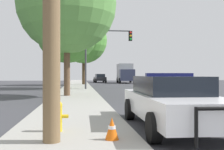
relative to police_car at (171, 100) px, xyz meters
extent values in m
cube|color=#A3A099|center=(-2.70, 0.36, -0.69)|extent=(3.00, 110.00, 0.13)
cube|color=white|center=(0.00, -0.06, -0.12)|extent=(1.95, 5.13, 0.60)
cube|color=black|center=(0.00, 0.19, 0.42)|extent=(1.65, 2.68, 0.49)
cylinder|color=black|center=(-0.94, -1.62, -0.42)|extent=(0.25, 0.68, 0.68)
cylinder|color=black|center=(0.94, 1.50, -0.42)|extent=(0.25, 0.68, 0.68)
cylinder|color=black|center=(-0.89, 1.53, -0.42)|extent=(0.25, 0.68, 0.68)
cylinder|color=black|center=(-0.47, -2.72, -0.21)|extent=(0.07, 0.07, 0.72)
cylinder|color=black|center=(-0.05, -2.73, 0.11)|extent=(0.89, 0.09, 0.07)
cube|color=navy|center=(0.00, 0.19, 0.71)|extent=(1.34, 0.22, 0.09)
cube|color=navy|center=(0.93, -0.08, -0.09)|extent=(0.07, 3.67, 0.17)
cylinder|color=gold|center=(-3.03, -0.73, -0.34)|extent=(0.21, 0.21, 0.59)
sphere|color=gold|center=(-3.03, -0.73, -0.01)|extent=(0.23, 0.23, 0.23)
cylinder|color=gold|center=(-3.22, -0.73, -0.28)|extent=(0.15, 0.09, 0.09)
cylinder|color=gold|center=(-2.85, -0.73, -0.28)|extent=(0.15, 0.09, 0.09)
cylinder|color=#424247|center=(-1.92, 17.82, 2.08)|extent=(0.16, 0.16, 5.43)
cylinder|color=#424247|center=(0.12, 17.82, 4.65)|extent=(4.07, 0.11, 0.11)
cube|color=black|center=(2.15, 17.82, 4.20)|extent=(0.30, 0.24, 0.90)
sphere|color=red|center=(2.15, 17.69, 4.50)|extent=(0.20, 0.20, 0.20)
sphere|color=orange|center=(2.15, 17.69, 4.20)|extent=(0.20, 0.20, 0.20)
sphere|color=green|center=(2.15, 17.69, 3.90)|extent=(0.20, 0.20, 0.20)
cube|color=black|center=(1.03, 40.37, -0.11)|extent=(1.93, 4.40, 0.62)
cube|color=black|center=(1.04, 40.15, 0.45)|extent=(1.57, 2.32, 0.52)
cylinder|color=black|center=(0.13, 41.65, -0.42)|extent=(0.28, 0.69, 0.68)
cylinder|color=black|center=(1.77, 41.75, -0.42)|extent=(0.28, 0.69, 0.68)
cylinder|color=black|center=(0.28, 38.98, -0.42)|extent=(0.28, 0.69, 0.68)
cylinder|color=black|center=(1.93, 39.08, -0.42)|extent=(0.28, 0.69, 0.68)
cube|color=#333856|center=(4.81, 34.86, 0.54)|extent=(2.32, 1.99, 1.74)
cube|color=#B2B2B7|center=(4.97, 38.23, 1.02)|extent=(2.46, 4.95, 2.69)
cylinder|color=black|center=(5.91, 35.00, -0.33)|extent=(0.32, 0.87, 0.86)
cylinder|color=black|center=(3.72, 35.11, -0.33)|extent=(0.32, 0.87, 0.86)
cylinder|color=black|center=(6.11, 39.08, -0.33)|extent=(0.32, 0.87, 0.86)
cylinder|color=black|center=(3.92, 39.19, -0.33)|extent=(0.32, 0.87, 0.86)
cylinder|color=#4C3823|center=(-1.90, 29.26, 1.42)|extent=(0.43, 0.43, 4.10)
sphere|color=#4C8E38|center=(-1.90, 29.26, 5.15)|extent=(6.11, 6.11, 6.11)
cylinder|color=brown|center=(-3.27, 10.32, 1.40)|extent=(0.39, 0.39, 4.05)
sphere|color=#5B9947|center=(-3.27, 10.32, 5.14)|extent=(6.23, 6.23, 6.23)
cylinder|color=#4C3823|center=(-3.70, 20.75, 1.27)|extent=(0.41, 0.41, 3.80)
sphere|color=#4C8E38|center=(-3.70, 20.75, 4.84)|extent=(6.06, 6.06, 6.06)
cone|color=orange|center=(-1.85, -1.71, -0.40)|extent=(0.29, 0.29, 0.46)
cylinder|color=white|center=(-1.85, -1.71, -0.38)|extent=(0.16, 0.16, 0.06)
camera|label=1|loc=(-2.53, -7.46, 0.73)|focal=45.00mm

